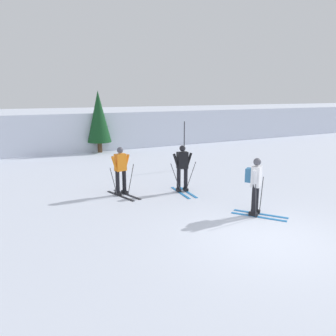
{
  "coord_description": "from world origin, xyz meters",
  "views": [
    {
      "loc": [
        -5.9,
        -5.82,
        3.5
      ],
      "look_at": [
        -0.22,
        4.81,
        0.9
      ],
      "focal_mm": 36.74,
      "sensor_mm": 36.0,
      "label": 1
    }
  ],
  "objects_px": {
    "skier_black": "(182,167)",
    "conifer_far_left": "(99,117)",
    "skier_white": "(255,184)",
    "trail_marker_pole": "(184,146)",
    "skier_orange": "(121,169)"
  },
  "relations": [
    {
      "from": "trail_marker_pole",
      "to": "conifer_far_left",
      "type": "distance_m",
      "value": 7.05
    },
    {
      "from": "trail_marker_pole",
      "to": "conifer_far_left",
      "type": "relative_size",
      "value": 0.61
    },
    {
      "from": "skier_black",
      "to": "conifer_far_left",
      "type": "height_order",
      "value": "conifer_far_left"
    },
    {
      "from": "skier_orange",
      "to": "conifer_far_left",
      "type": "distance_m",
      "value": 9.55
    },
    {
      "from": "skier_orange",
      "to": "conifer_far_left",
      "type": "xyz_separation_m",
      "value": [
        2.06,
        9.24,
        1.24
      ]
    },
    {
      "from": "skier_orange",
      "to": "trail_marker_pole",
      "type": "relative_size",
      "value": 0.76
    },
    {
      "from": "skier_black",
      "to": "conifer_far_left",
      "type": "bearing_deg",
      "value": 90.24
    },
    {
      "from": "skier_orange",
      "to": "trail_marker_pole",
      "type": "height_order",
      "value": "trail_marker_pole"
    },
    {
      "from": "skier_white",
      "to": "trail_marker_pole",
      "type": "xyz_separation_m",
      "value": [
        1.39,
        6.38,
        0.18
      ]
    },
    {
      "from": "skier_black",
      "to": "skier_orange",
      "type": "relative_size",
      "value": 1.0
    },
    {
      "from": "trail_marker_pole",
      "to": "skier_orange",
      "type": "bearing_deg",
      "value": -147.97
    },
    {
      "from": "skier_black",
      "to": "skier_orange",
      "type": "height_order",
      "value": "same"
    },
    {
      "from": "conifer_far_left",
      "to": "skier_white",
      "type": "bearing_deg",
      "value": -87.12
    },
    {
      "from": "skier_black",
      "to": "conifer_far_left",
      "type": "relative_size",
      "value": 0.46
    },
    {
      "from": "skier_white",
      "to": "trail_marker_pole",
      "type": "height_order",
      "value": "trail_marker_pole"
    }
  ]
}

